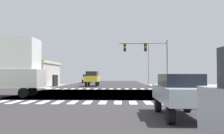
{
  "coord_description": "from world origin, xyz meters",
  "views": [
    {
      "loc": [
        2.4,
        -22.87,
        1.86
      ],
      "look_at": [
        1.3,
        8.75,
        2.87
      ],
      "focal_mm": 37.53,
      "sensor_mm": 36.0,
      "label": 1
    }
  ],
  "objects_px": {
    "traffic_signal_mast": "(148,53)",
    "suv_outer_2": "(92,77)",
    "street_lamp": "(147,59)",
    "sedan_crossing_2": "(180,91)",
    "sedan_leading_3": "(87,78)",
    "bank_building": "(5,74)",
    "box_truck_middle_1": "(2,66)"
  },
  "relations": [
    {
      "from": "traffic_signal_mast",
      "to": "suv_outer_2",
      "type": "height_order",
      "value": "traffic_signal_mast"
    },
    {
      "from": "street_lamp",
      "to": "traffic_signal_mast",
      "type": "bearing_deg",
      "value": -96.08
    },
    {
      "from": "sedan_crossing_2",
      "to": "suv_outer_2",
      "type": "xyz_separation_m",
      "value": [
        -7.0,
        26.7,
        0.28
      ]
    },
    {
      "from": "traffic_signal_mast",
      "to": "street_lamp",
      "type": "height_order",
      "value": "street_lamp"
    },
    {
      "from": "sedan_leading_3",
      "to": "traffic_signal_mast",
      "type": "bearing_deg",
      "value": 116.67
    },
    {
      "from": "bank_building",
      "to": "sedan_crossing_2",
      "type": "distance_m",
      "value": 34.84
    },
    {
      "from": "bank_building",
      "to": "sedan_crossing_2",
      "type": "bearing_deg",
      "value": -51.88
    },
    {
      "from": "sedan_leading_3",
      "to": "box_truck_middle_1",
      "type": "relative_size",
      "value": 0.6
    },
    {
      "from": "traffic_signal_mast",
      "to": "sedan_crossing_2",
      "type": "relative_size",
      "value": 1.46
    },
    {
      "from": "street_lamp",
      "to": "sedan_crossing_2",
      "type": "height_order",
      "value": "street_lamp"
    },
    {
      "from": "street_lamp",
      "to": "box_truck_middle_1",
      "type": "distance_m",
      "value": 29.39
    },
    {
      "from": "bank_building",
      "to": "box_truck_middle_1",
      "type": "relative_size",
      "value": 2.44
    },
    {
      "from": "bank_building",
      "to": "suv_outer_2",
      "type": "height_order",
      "value": "bank_building"
    },
    {
      "from": "sedan_leading_3",
      "to": "box_truck_middle_1",
      "type": "height_order",
      "value": "box_truck_middle_1"
    },
    {
      "from": "bank_building",
      "to": "street_lamp",
      "type": "bearing_deg",
      "value": 15.79
    },
    {
      "from": "street_lamp",
      "to": "bank_building",
      "type": "height_order",
      "value": "street_lamp"
    },
    {
      "from": "traffic_signal_mast",
      "to": "street_lamp",
      "type": "xyz_separation_m",
      "value": [
        1.55,
        14.51,
        0.09
      ]
    },
    {
      "from": "bank_building",
      "to": "suv_outer_2",
      "type": "bearing_deg",
      "value": -2.75
    },
    {
      "from": "box_truck_middle_1",
      "to": "street_lamp",
      "type": "bearing_deg",
      "value": -30.95
    },
    {
      "from": "street_lamp",
      "to": "sedan_crossing_2",
      "type": "distance_m",
      "value": 34.48
    },
    {
      "from": "bank_building",
      "to": "box_truck_middle_1",
      "type": "distance_m",
      "value": 20.42
    },
    {
      "from": "traffic_signal_mast",
      "to": "sedan_leading_3",
      "type": "xyz_separation_m",
      "value": [
        -10.99,
        21.88,
        -3.51
      ]
    },
    {
      "from": "sedan_crossing_2",
      "to": "box_truck_middle_1",
      "type": "xyz_separation_m",
      "value": [
        -12.53,
        9.06,
        1.45
      ]
    },
    {
      "from": "traffic_signal_mast",
      "to": "box_truck_middle_1",
      "type": "relative_size",
      "value": 0.87
    },
    {
      "from": "sedan_leading_3",
      "to": "suv_outer_2",
      "type": "relative_size",
      "value": 0.93
    },
    {
      "from": "bank_building",
      "to": "sedan_leading_3",
      "type": "height_order",
      "value": "bank_building"
    },
    {
      "from": "sedan_leading_3",
      "to": "bank_building",
      "type": "bearing_deg",
      "value": 50.95
    },
    {
      "from": "sedan_crossing_2",
      "to": "sedan_leading_3",
      "type": "distance_m",
      "value": 42.76
    },
    {
      "from": "sedan_crossing_2",
      "to": "sedan_leading_3",
      "type": "relative_size",
      "value": 1.0
    },
    {
      "from": "traffic_signal_mast",
      "to": "sedan_leading_3",
      "type": "distance_m",
      "value": 24.74
    },
    {
      "from": "sedan_crossing_2",
      "to": "street_lamp",
      "type": "bearing_deg",
      "value": 85.75
    },
    {
      "from": "street_lamp",
      "to": "box_truck_middle_1",
      "type": "height_order",
      "value": "street_lamp"
    }
  ]
}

